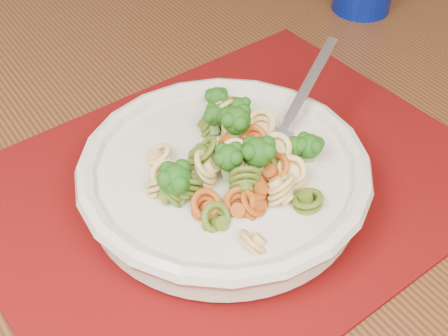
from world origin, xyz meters
TOP-DOWN VIEW (x-y plane):
  - dining_table at (0.46, 0.73)m, footprint 1.45×1.00m
  - placemat at (0.42, 0.62)m, footprint 0.49×0.39m
  - pasta_bowl at (0.40, 0.61)m, footprint 0.27×0.27m
  - pasta_broccoli_heap at (0.40, 0.61)m, footprint 0.23×0.23m
  - fork at (0.46, 0.60)m, footprint 0.18×0.09m

SIDE VIEW (x-z plane):
  - dining_table at x=0.46m, z-range 0.25..0.95m
  - placemat at x=0.42m, z-range 0.69..0.70m
  - pasta_bowl at x=0.40m, z-range 0.70..0.75m
  - fork at x=0.46m, z-range 0.70..0.78m
  - pasta_broccoli_heap at x=0.40m, z-range 0.71..0.77m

